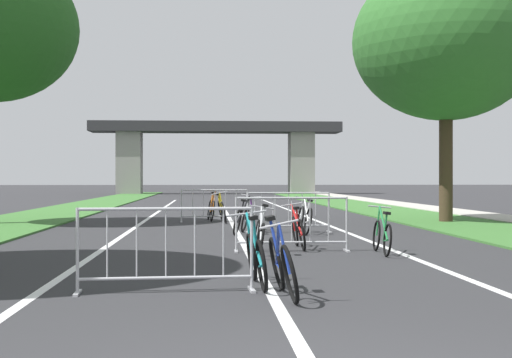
{
  "coord_description": "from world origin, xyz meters",
  "views": [
    {
      "loc": [
        -0.77,
        -4.31,
        1.4
      ],
      "look_at": [
        0.74,
        17.77,
        1.39
      ],
      "focal_mm": 49.8,
      "sensor_mm": 36.0,
      "label": 1
    }
  ],
  "objects_px": {
    "tree_right_oak_near": "(446,42)",
    "crowd_barrier_second": "(292,225)",
    "crowd_barrier_nearest": "(166,250)",
    "bicycle_orange_8": "(211,209)",
    "bicycle_blue_7": "(282,266)",
    "bicycle_white_2": "(304,219)",
    "bicycle_silver_5": "(259,235)",
    "bicycle_teal_0": "(256,258)",
    "bicycle_black_4": "(242,219)",
    "bicycle_green_9": "(382,235)",
    "bicycle_yellow_1": "(222,211)",
    "bicycle_purple_3": "(252,217)",
    "crowd_barrier_fourth": "(214,206)",
    "bicycle_red_6": "(298,231)",
    "crowd_barrier_third": "(289,213)"
  },
  "relations": [
    {
      "from": "bicycle_white_2",
      "to": "bicycle_blue_7",
      "type": "xyz_separation_m",
      "value": [
        -1.56,
        -9.49,
        -0.0
      ]
    },
    {
      "from": "tree_right_oak_near",
      "to": "bicycle_teal_0",
      "type": "xyz_separation_m",
      "value": [
        -6.88,
        -12.74,
        -5.36
      ]
    },
    {
      "from": "bicycle_yellow_1",
      "to": "bicycle_purple_3",
      "type": "distance_m",
      "value": 3.84
    },
    {
      "from": "tree_right_oak_near",
      "to": "crowd_barrier_third",
      "type": "xyz_separation_m",
      "value": [
        -5.42,
        -3.66,
        -5.21
      ]
    },
    {
      "from": "crowd_barrier_second",
      "to": "bicycle_red_6",
      "type": "height_order",
      "value": "crowd_barrier_second"
    },
    {
      "from": "crowd_barrier_third",
      "to": "bicycle_silver_5",
      "type": "bearing_deg",
      "value": -102.29
    },
    {
      "from": "crowd_barrier_fourth",
      "to": "bicycle_green_9",
      "type": "relative_size",
      "value": 1.34
    },
    {
      "from": "bicycle_blue_7",
      "to": "bicycle_orange_8",
      "type": "distance_m",
      "value": 15.19
    },
    {
      "from": "crowd_barrier_nearest",
      "to": "crowd_barrier_fourth",
      "type": "relative_size",
      "value": 1.0
    },
    {
      "from": "crowd_barrier_nearest",
      "to": "crowd_barrier_third",
      "type": "distance_m",
      "value": 9.82
    },
    {
      "from": "bicycle_yellow_1",
      "to": "bicycle_white_2",
      "type": "height_order",
      "value": "bicycle_yellow_1"
    },
    {
      "from": "tree_right_oak_near",
      "to": "crowd_barrier_nearest",
      "type": "xyz_separation_m",
      "value": [
        -8.02,
        -13.13,
        -5.21
      ]
    },
    {
      "from": "bicycle_teal_0",
      "to": "bicycle_black_4",
      "type": "bearing_deg",
      "value": 85.26
    },
    {
      "from": "tree_right_oak_near",
      "to": "bicycle_silver_5",
      "type": "xyz_separation_m",
      "value": [
        -6.57,
        -8.94,
        -5.37
      ]
    },
    {
      "from": "bicycle_teal_0",
      "to": "tree_right_oak_near",
      "type": "bearing_deg",
      "value": 58.38
    },
    {
      "from": "crowd_barrier_nearest",
      "to": "bicycle_red_6",
      "type": "height_order",
      "value": "crowd_barrier_nearest"
    },
    {
      "from": "bicycle_black_4",
      "to": "bicycle_orange_8",
      "type": "bearing_deg",
      "value": 110.81
    },
    {
      "from": "tree_right_oak_near",
      "to": "bicycle_orange_8",
      "type": "xyz_separation_m",
      "value": [
        -7.39,
        1.58,
        -5.34
      ]
    },
    {
      "from": "bicycle_black_4",
      "to": "bicycle_green_9",
      "type": "xyz_separation_m",
      "value": [
        2.38,
        -4.83,
        -0.03
      ]
    },
    {
      "from": "crowd_barrier_fourth",
      "to": "bicycle_yellow_1",
      "type": "relative_size",
      "value": 1.3
    },
    {
      "from": "crowd_barrier_fourth",
      "to": "bicycle_blue_7",
      "type": "relative_size",
      "value": 1.32
    },
    {
      "from": "crowd_barrier_nearest",
      "to": "bicycle_teal_0",
      "type": "bearing_deg",
      "value": 19.17
    },
    {
      "from": "crowd_barrier_nearest",
      "to": "bicycle_purple_3",
      "type": "distance_m",
      "value": 10.09
    },
    {
      "from": "bicycle_silver_5",
      "to": "bicycle_red_6",
      "type": "bearing_deg",
      "value": 52.25
    },
    {
      "from": "bicycle_yellow_1",
      "to": "bicycle_purple_3",
      "type": "bearing_deg",
      "value": 96.44
    },
    {
      "from": "crowd_barrier_third",
      "to": "bicycle_teal_0",
      "type": "height_order",
      "value": "crowd_barrier_third"
    },
    {
      "from": "crowd_barrier_nearest",
      "to": "crowd_barrier_second",
      "type": "distance_m",
      "value": 5.19
    },
    {
      "from": "bicycle_black_4",
      "to": "bicycle_red_6",
      "type": "xyz_separation_m",
      "value": [
        0.95,
        -3.75,
        -0.02
      ]
    },
    {
      "from": "crowd_barrier_third",
      "to": "bicycle_green_9",
      "type": "height_order",
      "value": "crowd_barrier_third"
    },
    {
      "from": "tree_right_oak_near",
      "to": "crowd_barrier_second",
      "type": "bearing_deg",
      "value": -125.1
    },
    {
      "from": "bicycle_silver_5",
      "to": "bicycle_green_9",
      "type": "height_order",
      "value": "bicycle_silver_5"
    },
    {
      "from": "bicycle_teal_0",
      "to": "bicycle_yellow_1",
      "type": "relative_size",
      "value": 0.99
    },
    {
      "from": "bicycle_blue_7",
      "to": "bicycle_white_2",
      "type": "bearing_deg",
      "value": -102.2
    },
    {
      "from": "tree_right_oak_near",
      "to": "crowd_barrier_fourth",
      "type": "height_order",
      "value": "tree_right_oak_near"
    },
    {
      "from": "tree_right_oak_near",
      "to": "bicycle_green_9",
      "type": "xyz_separation_m",
      "value": [
        -4.27,
        -8.92,
        -5.38
      ]
    },
    {
      "from": "crowd_barrier_fourth",
      "to": "bicycle_red_6",
      "type": "distance_m",
      "value": 9.05
    },
    {
      "from": "bicycle_teal_0",
      "to": "bicycle_orange_8",
      "type": "relative_size",
      "value": 0.97
    },
    {
      "from": "bicycle_silver_5",
      "to": "bicycle_white_2",
      "type": "bearing_deg",
      "value": 73.07
    },
    {
      "from": "bicycle_silver_5",
      "to": "bicycle_orange_8",
      "type": "relative_size",
      "value": 0.97
    },
    {
      "from": "tree_right_oak_near",
      "to": "bicycle_blue_7",
      "type": "height_order",
      "value": "tree_right_oak_near"
    },
    {
      "from": "tree_right_oak_near",
      "to": "bicycle_silver_5",
      "type": "bearing_deg",
      "value": -126.31
    },
    {
      "from": "crowd_barrier_nearest",
      "to": "bicycle_black_4",
      "type": "distance_m",
      "value": 9.15
    },
    {
      "from": "crowd_barrier_nearest",
      "to": "bicycle_green_9",
      "type": "xyz_separation_m",
      "value": [
        3.75,
        4.21,
        -0.17
      ]
    },
    {
      "from": "bicycle_black_4",
      "to": "bicycle_green_9",
      "type": "relative_size",
      "value": 1.03
    },
    {
      "from": "bicycle_purple_3",
      "to": "bicycle_black_4",
      "type": "distance_m",
      "value": 0.96
    },
    {
      "from": "crowd_barrier_nearest",
      "to": "bicycle_orange_8",
      "type": "distance_m",
      "value": 14.73
    },
    {
      "from": "tree_right_oak_near",
      "to": "bicycle_black_4",
      "type": "xyz_separation_m",
      "value": [
        -6.66,
        -4.09,
        -5.35
      ]
    },
    {
      "from": "bicycle_teal_0",
      "to": "crowd_barrier_nearest",
      "type": "bearing_deg",
      "value": -164.06
    },
    {
      "from": "bicycle_yellow_1",
      "to": "tree_right_oak_near",
      "type": "bearing_deg",
      "value": 170.82
    },
    {
      "from": "crowd_barrier_second",
      "to": "crowd_barrier_fourth",
      "type": "xyz_separation_m",
      "value": [
        -1.39,
        9.47,
        0.0
      ]
    }
  ]
}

